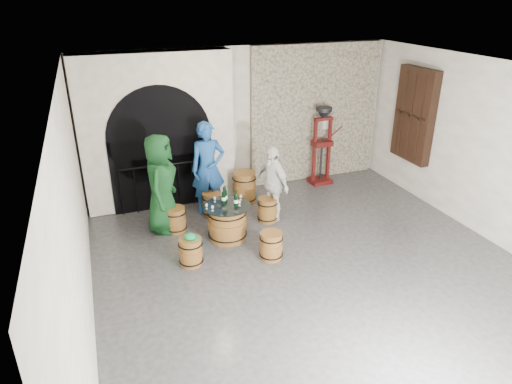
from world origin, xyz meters
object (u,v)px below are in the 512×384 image
object	(u,v)px
barrel_stool_near_right	(271,246)
person_white	(272,183)
person_blue	(208,168)
barrel_stool_near_left	(191,252)
side_barrel	(244,187)
barrel_stool_far	(212,204)
barrel_stool_right	(267,210)
corking_press	(322,140)
person_green	(161,184)
wine_bottle_right	(225,196)
barrel_stool_left	(176,220)
wine_bottle_center	(236,200)
barrel_table	(227,222)
wine_bottle_left	(224,197)

from	to	relation	value
barrel_stool_near_right	person_white	world-z (taller)	person_white
person_white	person_blue	bearing A→B (deg)	-141.74
barrel_stool_near_left	side_barrel	distance (m)	2.61
barrel_stool_near_right	barrel_stool_far	bearing A→B (deg)	104.91
barrel_stool_right	corking_press	distance (m)	2.52
barrel_stool_right	person_green	size ratio (longest dim) A/B	0.26
person_green	barrel_stool_near_left	bearing A→B (deg)	-148.21
barrel_stool_right	barrel_stool_far	bearing A→B (deg)	146.93
barrel_stool_near_right	barrel_stool_near_left	xyz separation A→B (m)	(-1.34, 0.28, 0.00)
barrel_stool_right	barrel_stool_near_left	distance (m)	2.08
wine_bottle_right	barrel_stool_far	bearing A→B (deg)	92.08
barrel_stool_far	side_barrel	size ratio (longest dim) A/B	0.70
barrel_stool_far	barrel_stool_near_left	world-z (taller)	same
barrel_stool_left	person_blue	bearing A→B (deg)	36.39
person_blue	wine_bottle_center	xyz separation A→B (m)	(0.17, -1.31, -0.15)
barrel_stool_left	person_blue	distance (m)	1.26
barrel_table	corking_press	world-z (taller)	corking_press
barrel_stool_near_left	corking_press	bearing A→B (deg)	33.44
barrel_stool_right	wine_bottle_center	bearing A→B (deg)	-148.39
barrel_stool_near_left	wine_bottle_center	distance (m)	1.26
barrel_stool_right	barrel_stool_near_left	xyz separation A→B (m)	(-1.79, -1.04, 0.00)
barrel_stool_far	wine_bottle_left	bearing A→B (deg)	-90.70
barrel_table	barrel_stool_near_left	world-z (taller)	barrel_table
wine_bottle_left	person_white	bearing A→B (deg)	18.30
barrel_stool_right	side_barrel	world-z (taller)	side_barrel
barrel_table	wine_bottle_center	world-z (taller)	wine_bottle_center
barrel_stool_near_right	wine_bottle_center	xyz separation A→B (m)	(-0.36, 0.83, 0.57)
person_blue	wine_bottle_left	distance (m)	1.14
barrel_table	barrel_stool_far	xyz separation A→B (m)	(-0.01, 1.05, -0.09)
barrel_table	wine_bottle_left	world-z (taller)	wine_bottle_left
person_green	wine_bottle_right	distance (m)	1.23
side_barrel	person_white	bearing A→B (deg)	-74.19
corking_press	barrel_stool_right	bearing A→B (deg)	-146.57
person_white	wine_bottle_right	world-z (taller)	person_white
barrel_stool_near_right	barrel_stool_near_left	size ratio (longest dim) A/B	1.00
barrel_stool_far	wine_bottle_right	distance (m)	1.06
barrel_stool_near_left	corking_press	world-z (taller)	corking_press
wine_bottle_right	barrel_stool_near_right	bearing A→B (deg)	-65.25
barrel_stool_near_right	wine_bottle_right	world-z (taller)	wine_bottle_right
barrel_stool_far	side_barrel	world-z (taller)	side_barrel
person_green	side_barrel	size ratio (longest dim) A/B	2.74
person_green	person_blue	size ratio (longest dim) A/B	1.00
barrel_stool_left	wine_bottle_right	distance (m)	1.14
wine_bottle_left	wine_bottle_center	size ratio (longest dim) A/B	1.00
barrel_stool_right	wine_bottle_left	bearing A→B (deg)	-162.29
barrel_stool_left	person_white	world-z (taller)	person_white
barrel_table	side_barrel	distance (m)	1.62
barrel_stool_right	side_barrel	bearing A→B (deg)	98.63
person_white	wine_bottle_left	xyz separation A→B (m)	(-1.10, -0.36, 0.04)
person_blue	side_barrel	xyz separation A→B (m)	(0.83, 0.17, -0.61)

